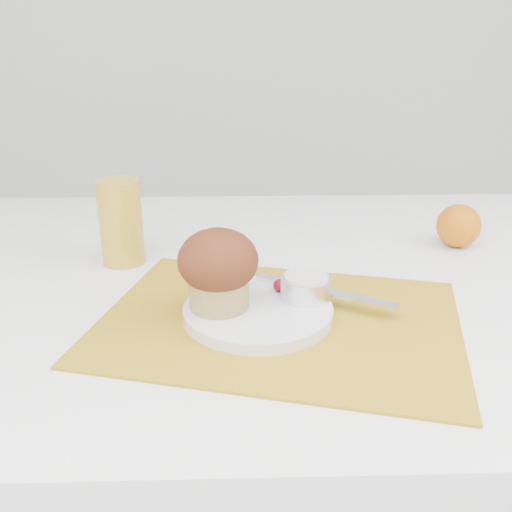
{
  "coord_description": "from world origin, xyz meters",
  "views": [
    {
      "loc": [
        -0.1,
        -0.7,
        1.07
      ],
      "look_at": [
        -0.08,
        -0.01,
        0.8
      ],
      "focal_mm": 40.0,
      "sensor_mm": 36.0,
      "label": 1
    }
  ],
  "objects_px": {
    "table": "(301,478)",
    "orange": "(459,226)",
    "plate": "(258,312)",
    "muffin": "(218,267)",
    "juice_glass": "(121,222)"
  },
  "relations": [
    {
      "from": "table",
      "to": "orange",
      "type": "height_order",
      "value": "orange"
    },
    {
      "from": "plate",
      "to": "orange",
      "type": "relative_size",
      "value": 2.59
    },
    {
      "from": "plate",
      "to": "muffin",
      "type": "relative_size",
      "value": 1.86
    },
    {
      "from": "table",
      "to": "juice_glass",
      "type": "xyz_separation_m",
      "value": [
        -0.27,
        0.04,
        0.44
      ]
    },
    {
      "from": "juice_glass",
      "to": "orange",
      "type": "bearing_deg",
      "value": 5.79
    },
    {
      "from": "orange",
      "to": "juice_glass",
      "type": "xyz_separation_m",
      "value": [
        -0.52,
        -0.05,
        0.03
      ]
    },
    {
      "from": "juice_glass",
      "to": "plate",
      "type": "bearing_deg",
      "value": -44.06
    },
    {
      "from": "orange",
      "to": "muffin",
      "type": "distance_m",
      "value": 0.44
    },
    {
      "from": "plate",
      "to": "juice_glass",
      "type": "height_order",
      "value": "juice_glass"
    },
    {
      "from": "orange",
      "to": "table",
      "type": "bearing_deg",
      "value": -158.56
    },
    {
      "from": "table",
      "to": "juice_glass",
      "type": "height_order",
      "value": "juice_glass"
    },
    {
      "from": "muffin",
      "to": "juice_glass",
      "type": "bearing_deg",
      "value": 128.41
    },
    {
      "from": "orange",
      "to": "muffin",
      "type": "xyz_separation_m",
      "value": [
        -0.37,
        -0.24,
        0.03
      ]
    },
    {
      "from": "table",
      "to": "juice_glass",
      "type": "distance_m",
      "value": 0.52
    },
    {
      "from": "plate",
      "to": "muffin",
      "type": "bearing_deg",
      "value": 178.53
    }
  ]
}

